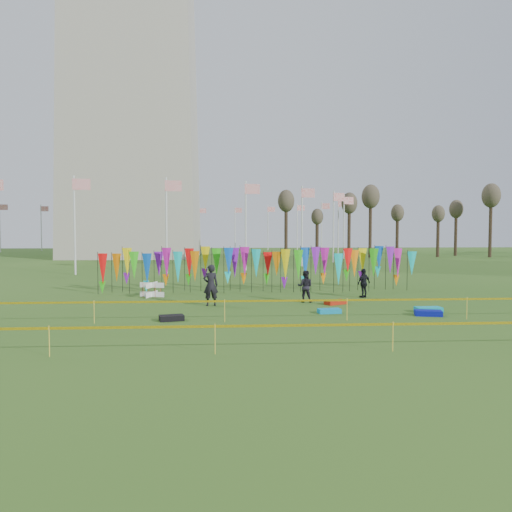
{
  "coord_description": "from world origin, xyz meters",
  "views": [
    {
      "loc": [
        -1.86,
        -21.15,
        3.63
      ],
      "look_at": [
        -0.17,
        6.0,
        2.2
      ],
      "focal_mm": 35.0,
      "sensor_mm": 36.0,
      "label": 1
    }
  ],
  "objects": [
    {
      "name": "kite_bag_turquoise",
      "position": [
        2.67,
        0.18,
        0.1
      ],
      "size": [
        1.02,
        0.59,
        0.19
      ],
      "primitive_type": "cube",
      "rotation": [
        0.0,
        0.0,
        0.11
      ],
      "color": "#0D8FCA",
      "rests_on": "ground"
    },
    {
      "name": "ground",
      "position": [
        0.0,
        0.0,
        0.0
      ],
      "size": [
        160.0,
        160.0,
        0.0
      ],
      "primitive_type": "plane",
      "color": "#284D15",
      "rests_on": "ground"
    },
    {
      "name": "caution_tape_near",
      "position": [
        -0.22,
        -1.59,
        0.78
      ],
      "size": [
        26.0,
        0.02,
        0.9
      ],
      "color": "yellow",
      "rests_on": "ground"
    },
    {
      "name": "person_mid",
      "position": [
        2.14,
        3.51,
        0.8
      ],
      "size": [
        0.88,
        0.67,
        1.6
      ],
      "primitive_type": "imported",
      "rotation": [
        0.0,
        0.0,
        2.87
      ],
      "color": "black",
      "rests_on": "ground"
    },
    {
      "name": "kite_bag_red",
      "position": [
        3.53,
        2.74,
        0.1
      ],
      "size": [
        1.2,
        0.96,
        0.2
      ],
      "primitive_type": "cube",
      "rotation": [
        0.0,
        0.0,
        0.49
      ],
      "color": "#B5210C",
      "rests_on": "ground"
    },
    {
      "name": "kite_bag_blue",
      "position": [
        6.72,
        -0.71,
        0.12
      ],
      "size": [
        1.2,
        0.82,
        0.23
      ],
      "primitive_type": "cube",
      "rotation": [
        0.0,
        0.0,
        -0.25
      ],
      "color": "#0913A2",
      "rests_on": "ground"
    },
    {
      "name": "kite_bag_black",
      "position": [
        -4.01,
        -1.19,
        0.11
      ],
      "size": [
        1.07,
        0.79,
        0.22
      ],
      "primitive_type": "cube",
      "rotation": [
        0.0,
        0.0,
        0.27
      ],
      "color": "black",
      "rests_on": "ground"
    },
    {
      "name": "tree_line",
      "position": [
        32.0,
        44.0,
        6.17
      ],
      "size": [
        53.92,
        1.92,
        7.84
      ],
      "color": "#3D2F1E",
      "rests_on": "ground"
    },
    {
      "name": "kite_bag_teal",
      "position": [
        7.12,
        0.24,
        0.11
      ],
      "size": [
        1.16,
        0.59,
        0.22
      ],
      "primitive_type": "cube",
      "rotation": [
        0.0,
        0.0,
        0.04
      ],
      "color": "#0DA6BC",
      "rests_on": "ground"
    },
    {
      "name": "person_left",
      "position": [
        -2.55,
        2.65,
        0.99
      ],
      "size": [
        0.81,
        0.65,
        1.98
      ],
      "primitive_type": "imported",
      "rotation": [
        0.0,
        0.0,
        3.33
      ],
      "color": "black",
      "rests_on": "ground"
    },
    {
      "name": "flagpole_ring",
      "position": [
        -14.0,
        48.0,
        4.0
      ],
      "size": [
        57.4,
        56.16,
        8.0
      ],
      "color": "silver",
      "rests_on": "ground"
    },
    {
      "name": "box_kite",
      "position": [
        -5.82,
        5.94,
        0.4
      ],
      "size": [
        0.72,
        0.72,
        0.8
      ],
      "rotation": [
        0.0,
        0.0,
        -0.3
      ],
      "color": "red",
      "rests_on": "ground"
    },
    {
      "name": "banner_row",
      "position": [
        0.28,
        8.02,
        1.61
      ],
      "size": [
        18.64,
        0.64,
        2.49
      ],
      "color": "black",
      "rests_on": "ground"
    },
    {
      "name": "person_right",
      "position": [
        5.56,
        5.03,
        0.78
      ],
      "size": [
        1.05,
        0.94,
        1.56
      ],
      "primitive_type": "imported",
      "rotation": [
        0.0,
        0.0,
        3.73
      ],
      "color": "black",
      "rests_on": "ground"
    },
    {
      "name": "caution_tape_far",
      "position": [
        -0.22,
        -6.71,
        0.78
      ],
      "size": [
        26.0,
        0.02,
        0.9
      ],
      "color": "yellow",
      "rests_on": "ground"
    }
  ]
}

